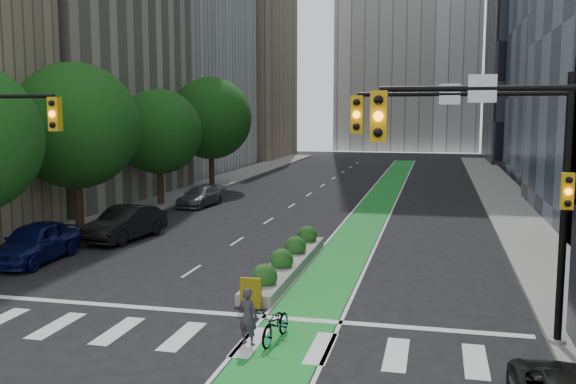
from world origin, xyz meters
The scene contains 17 objects.
ground centered at (0.00, 0.00, 0.00)m, with size 160.00×160.00×0.00m, color black.
sidewalk_left centered at (-11.80, 25.00, 0.07)m, with size 3.60×90.00×0.15m, color gray.
sidewalk_right centered at (11.80, 25.00, 0.07)m, with size 3.60×90.00×0.15m, color gray.
bike_lane_paint centered at (3.00, 30.00, 0.01)m, with size 2.20×70.00×0.01m, color #1A912C.
building_tan_far centered at (-20.00, 66.00, 13.00)m, with size 14.00×16.00×26.00m, color tan.
building_dark_end centered at (20.00, 68.00, 14.00)m, with size 14.00×18.00×28.00m, color black.
tree_mid centered at (-11.00, 12.00, 5.57)m, with size 6.40×6.40×8.78m.
tree_midfar centered at (-11.00, 22.00, 4.95)m, with size 5.60×5.60×7.76m.
tree_far centered at (-11.00, 32.00, 5.69)m, with size 6.60×6.60×9.00m.
signal_right centered at (8.67, 0.47, 4.80)m, with size 5.82×0.51×7.20m.
signal_far_right centered at (8.98, -4.03, 4.75)m, with size 4.82×0.51×7.20m.
median_planter centered at (1.20, 7.04, 0.37)m, with size 1.20×10.26×1.10m.
bicycle centered at (2.67, -0.74, 0.48)m, with size 0.64×1.85×0.97m, color gray.
cyclist centered at (2.00, -1.18, 0.80)m, with size 0.58×0.38×1.60m, color #353039.
parked_car_left_near centered at (-9.50, 6.02, 0.85)m, with size 2.01×5.00×1.70m, color #0C1349.
parked_car_left_mid centered at (-7.98, 11.14, 0.83)m, with size 1.75×5.02×1.65m, color black.
parked_car_left_far centered at (-8.43, 22.52, 0.64)m, with size 1.80×4.43×1.29m, color #4F5154.
Camera 1 is at (6.88, -17.36, 6.38)m, focal length 40.00 mm.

